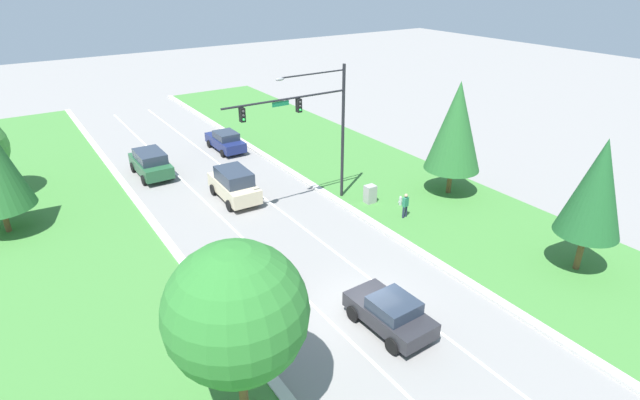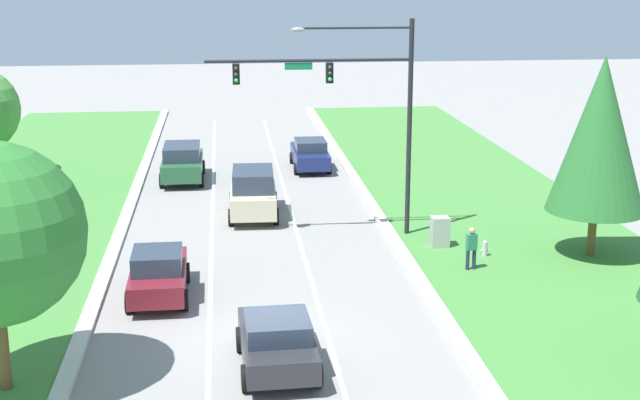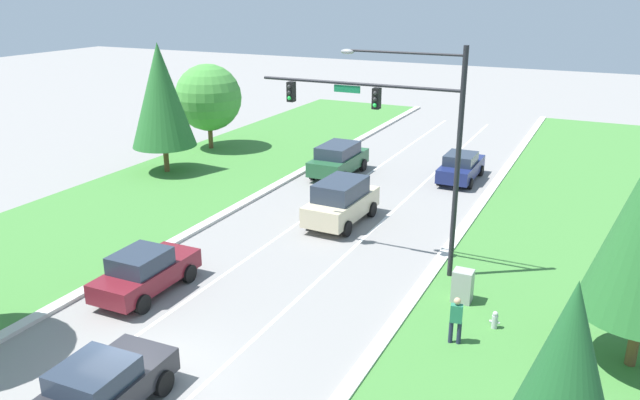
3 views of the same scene
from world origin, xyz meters
TOP-DOWN VIEW (x-y plane):
  - ground_plane at (0.00, 0.00)m, footprint 160.00×160.00m
  - curb_strip_right at (5.65, 0.00)m, footprint 0.50×90.00m
  - curb_strip_left at (-5.65, 0.00)m, footprint 0.50×90.00m
  - grass_verge_right at (10.90, 0.00)m, footprint 10.00×90.00m
  - lane_stripe_inner_left at (-1.80, 0.00)m, footprint 0.14×81.00m
  - lane_stripe_inner_right at (1.80, 0.00)m, footprint 0.14×81.00m
  - traffic_signal_mast at (4.11, 10.63)m, footprint 8.33×0.41m
  - burgundy_sedan at (-3.53, 4.38)m, footprint 2.07×4.41m
  - champagne_suv at (0.06, 14.24)m, footprint 2.32×4.81m
  - navy_sedan at (3.58, 23.71)m, footprint 2.03×4.68m
  - forest_suv at (-3.37, 21.56)m, footprint 2.26×4.84m
  - charcoal_sedan at (0.13, -1.63)m, footprint 2.26×4.20m
  - utility_cabinet at (7.30, 8.72)m, footprint 0.70×0.60m
  - pedestrian at (7.77, 5.83)m, footprint 0.41×0.28m
  - fire_hydrant at (8.74, 7.32)m, footprint 0.34×0.20m
  - conifer_far_right_tree at (12.86, 6.96)m, footprint 3.71×3.71m

SIDE VIEW (x-z plane):
  - ground_plane at x=0.00m, z-range 0.00..0.00m
  - lane_stripe_inner_left at x=-1.80m, z-range 0.00..0.01m
  - lane_stripe_inner_right at x=1.80m, z-range 0.00..0.01m
  - grass_verge_right at x=10.90m, z-range 0.00..0.08m
  - curb_strip_right at x=5.65m, z-range 0.00..0.15m
  - curb_strip_left at x=-5.65m, z-range 0.00..0.15m
  - fire_hydrant at x=8.74m, z-range -0.01..0.69m
  - utility_cabinet at x=7.30m, z-range 0.00..1.29m
  - charcoal_sedan at x=0.13m, z-range 0.03..1.64m
  - navy_sedan at x=3.58m, z-range 0.00..1.68m
  - burgundy_sedan at x=-3.53m, z-range 0.00..1.73m
  - pedestrian at x=7.77m, z-range 0.09..1.78m
  - forest_suv at x=-3.37m, z-range 0.05..1.99m
  - champagne_suv at x=0.06m, z-range 0.03..2.20m
  - conifer_far_right_tree at x=12.86m, z-range 0.93..8.74m
  - traffic_signal_mast at x=4.11m, z-range 1.45..10.40m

